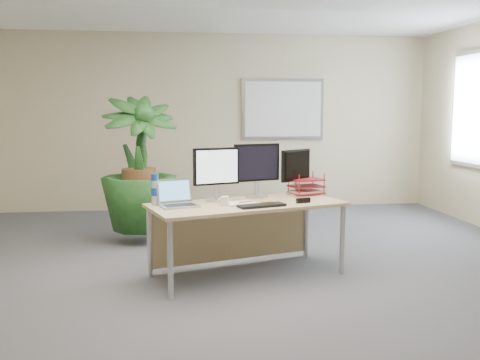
{
  "coord_description": "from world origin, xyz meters",
  "views": [
    {
      "loc": [
        -0.54,
        -4.31,
        1.53
      ],
      "look_at": [
        0.06,
        0.35,
        0.92
      ],
      "focal_mm": 40.0,
      "sensor_mm": 36.0,
      "label": 1
    }
  ],
  "objects": [
    {
      "name": "yellow_highlighter",
      "position": [
        0.33,
        0.51,
        0.69
      ],
      "size": [
        0.12,
        0.04,
        0.02
      ],
      "primitive_type": "cylinder",
      "rotation": [
        0.0,
        1.57,
        0.17
      ],
      "color": "yellow",
      "rests_on": "desk"
    },
    {
      "name": "floor",
      "position": [
        0.0,
        0.0,
        0.0
      ],
      "size": [
        8.0,
        8.0,
        0.0
      ],
      "primitive_type": "plane",
      "color": "#4C4C52",
      "rests_on": "ground"
    },
    {
      "name": "floor_plant",
      "position": [
        -0.92,
        1.9,
        0.75
      ],
      "size": [
        1.06,
        1.06,
        1.5
      ],
      "primitive_type": "imported",
      "rotation": [
        0.0,
        0.0,
        0.32
      ],
      "color": "#153A15",
      "rests_on": "floor"
    },
    {
      "name": "water_bottle",
      "position": [
        -0.69,
        0.51,
        0.82
      ],
      "size": [
        0.07,
        0.07,
        0.28
      ],
      "color": "silver",
      "rests_on": "desk"
    },
    {
      "name": "monitor_dark",
      "position": [
        0.7,
        0.93,
        0.95
      ],
      "size": [
        0.35,
        0.28,
        0.46
      ],
      "color": "#B6B5BA",
      "rests_on": "desk"
    },
    {
      "name": "keyboard",
      "position": [
        0.24,
        0.29,
        0.7
      ],
      "size": [
        0.45,
        0.26,
        0.02
      ],
      "primitive_type": "cube",
      "rotation": [
        0.0,
        0.0,
        0.3
      ],
      "color": "black",
      "rests_on": "desk"
    },
    {
      "name": "letter_tray",
      "position": [
        0.81,
        0.93,
        0.75
      ],
      "size": [
        0.38,
        0.33,
        0.15
      ],
      "color": "maroon",
      "rests_on": "desk"
    },
    {
      "name": "desk",
      "position": [
        0.11,
        0.59,
        0.54
      ],
      "size": [
        1.92,
        1.24,
        0.68
      ],
      "color": "tan",
      "rests_on": "floor"
    },
    {
      "name": "orange_pen",
      "position": [
        0.13,
        0.47,
        0.7
      ],
      "size": [
        0.14,
        0.07,
        0.01
      ],
      "primitive_type": "cylinder",
      "rotation": [
        0.0,
        1.57,
        0.45
      ],
      "color": "#D64317",
      "rests_on": "spiral_notebook"
    },
    {
      "name": "window",
      "position": [
        3.47,
        2.3,
        1.55
      ],
      "size": [
        0.04,
        1.3,
        1.55
      ],
      "color": "#A1A1A5",
      "rests_on": "right_wall"
    },
    {
      "name": "monitor_left",
      "position": [
        -0.13,
        0.66,
        0.97
      ],
      "size": [
        0.44,
        0.2,
        0.5
      ],
      "color": "#B6B5BA",
      "rests_on": "desk"
    },
    {
      "name": "coffee_mug",
      "position": [
        -0.08,
        0.39,
        0.73
      ],
      "size": [
        0.11,
        0.07,
        0.08
      ],
      "color": "white",
      "rests_on": "desk"
    },
    {
      "name": "stapler",
      "position": [
        0.66,
        0.44,
        0.71
      ],
      "size": [
        0.14,
        0.08,
        0.05
      ],
      "primitive_type": "cube",
      "rotation": [
        0.0,
        0.0,
        0.3
      ],
      "color": "black",
      "rests_on": "desk"
    },
    {
      "name": "back_wall",
      "position": [
        0.0,
        4.0,
        1.35
      ],
      "size": [
        7.0,
        0.04,
        2.7
      ],
      "primitive_type": "cube",
      "color": "beige",
      "rests_on": "floor"
    },
    {
      "name": "monitor_right",
      "position": [
        0.29,
        0.82,
        0.98
      ],
      "size": [
        0.46,
        0.21,
        0.53
      ],
      "color": "#B6B5BA",
      "rests_on": "desk"
    },
    {
      "name": "laptop",
      "position": [
        -0.5,
        0.43,
        0.74
      ],
      "size": [
        0.39,
        0.37,
        0.23
      ],
      "color": "#B9B9BE",
      "rests_on": "desk"
    },
    {
      "name": "whiteboard",
      "position": [
        1.2,
        3.97,
        1.55
      ],
      "size": [
        1.3,
        0.04,
        0.95
      ],
      "color": "#A1A1A5",
      "rests_on": "back_wall"
    },
    {
      "name": "spiral_notebook",
      "position": [
        0.08,
        0.46,
        0.69
      ],
      "size": [
        0.34,
        0.29,
        0.01
      ],
      "primitive_type": "cube",
      "rotation": [
        0.0,
        0.0,
        0.28
      ],
      "color": "silver",
      "rests_on": "desk"
    }
  ]
}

